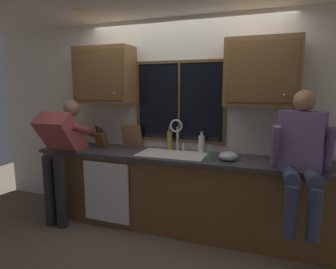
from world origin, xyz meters
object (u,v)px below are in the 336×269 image
at_px(person_standing, 61,148).
at_px(person_sitting_on_counter, 302,152).
at_px(bottle_green_glass, 170,140).
at_px(bottle_tall_clear, 202,144).
at_px(mixing_bowl, 228,156).
at_px(soap_dispenser, 209,154).
at_px(knife_block, 102,139).
at_px(cutting_board, 132,136).

relative_size(person_standing, person_sitting_on_counter, 1.23).
height_order(bottle_green_glass, bottle_tall_clear, bottle_green_glass).
xyz_separation_m(mixing_bowl, soap_dispenser, (-0.19, -0.07, 0.02)).
distance_m(knife_block, soap_dispenser, 1.49).
distance_m(cutting_board, bottle_green_glass, 0.54).
bearing_deg(cutting_board, person_standing, -143.76).
height_order(person_sitting_on_counter, bottle_tall_clear, person_sitting_on_counter).
bearing_deg(person_sitting_on_counter, bottle_tall_clear, 156.68).
relative_size(cutting_board, bottle_tall_clear, 1.11).
bearing_deg(bottle_tall_clear, person_standing, -163.77).
relative_size(knife_block, mixing_bowl, 1.54).
bearing_deg(person_standing, person_sitting_on_counter, 0.75).
xyz_separation_m(knife_block, bottle_green_glass, (0.90, 0.17, 0.02)).
xyz_separation_m(knife_block, mixing_bowl, (1.67, -0.13, -0.06)).
height_order(person_sitting_on_counter, knife_block, person_sitting_on_counter).
xyz_separation_m(bottle_green_glass, bottle_tall_clear, (0.42, -0.04, -0.01)).
xyz_separation_m(person_sitting_on_counter, mixing_bowl, (-0.69, 0.19, -0.14)).
xyz_separation_m(person_standing, bottle_tall_clear, (1.67, 0.49, 0.08)).
relative_size(person_standing, cutting_board, 5.10).
distance_m(person_sitting_on_counter, mixing_bowl, 0.73).
bearing_deg(cutting_board, mixing_bowl, -12.69).
distance_m(soap_dispenser, bottle_tall_clear, 0.36).
distance_m(mixing_bowl, soap_dispenser, 0.21).
relative_size(person_standing, bottle_green_glass, 5.04).
height_order(knife_block, soap_dispenser, knife_block).
bearing_deg(knife_block, person_sitting_on_counter, -7.77).
relative_size(cutting_board, bottle_green_glass, 0.99).
relative_size(person_sitting_on_counter, mixing_bowl, 6.03).
bearing_deg(person_standing, cutting_board, 36.24).
bearing_deg(person_standing, mixing_bowl, 6.44).
bearing_deg(person_sitting_on_counter, mixing_bowl, 164.42).
bearing_deg(mixing_bowl, knife_block, 175.56).
distance_m(person_sitting_on_counter, cutting_board, 2.07).
bearing_deg(cutting_board, bottle_tall_clear, -2.21).
bearing_deg(bottle_green_glass, bottle_tall_clear, -5.80).
bearing_deg(cutting_board, person_sitting_on_counter, -13.69).
bearing_deg(bottle_green_glass, knife_block, -169.15).
distance_m(person_sitting_on_counter, bottle_tall_clear, 1.14).
bearing_deg(soap_dispenser, person_sitting_on_counter, -8.17).
relative_size(mixing_bowl, bottle_green_glass, 0.68).
bearing_deg(person_standing, soap_dispenser, 5.08).
xyz_separation_m(cutting_board, bottle_tall_clear, (0.96, -0.04, -0.04)).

